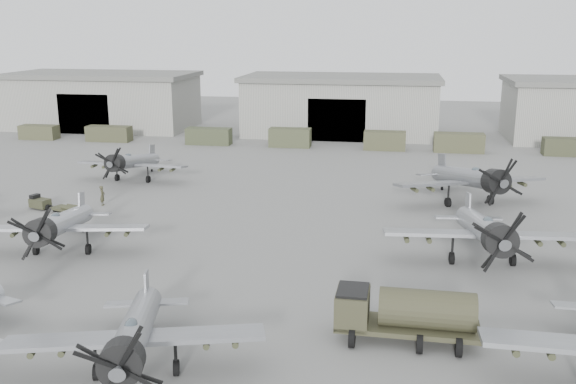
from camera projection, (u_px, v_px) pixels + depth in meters
name	position (u px, v px, depth m)	size (l,w,h in m)	color
ground	(246.00, 302.00, 37.94)	(220.00, 220.00, 0.00)	slate
hangar_left	(103.00, 100.00, 102.14)	(29.00, 14.80, 8.70)	#A3A298
hangar_center	(341.00, 105.00, 95.95)	(29.00, 14.80, 8.70)	#A3A298
support_truck_0	(39.00, 132.00, 92.30)	(5.38, 2.20, 2.00)	#47492F
support_truck_1	(109.00, 134.00, 90.54)	(6.26, 2.20, 2.15)	#41432B
support_truck_2	(209.00, 136.00, 88.14)	(6.17, 2.20, 2.26)	#3D432C
support_truck_3	(290.00, 138.00, 86.26)	(5.57, 2.20, 2.52)	#43472F
support_truck_4	(385.00, 141.00, 84.21)	(5.44, 2.20, 2.45)	#45462E
support_truck_5	(459.00, 143.00, 82.67)	(6.35, 2.20, 2.48)	#46472E
support_truck_6	(570.00, 147.00, 80.48)	(6.64, 2.20, 2.21)	#3B3E28
aircraft_near_1	(134.00, 335.00, 29.23)	(12.11, 10.90, 4.83)	gray
aircraft_mid_1	(59.00, 225.00, 45.24)	(12.38, 11.14, 4.91)	#A0A2A8
aircraft_mid_2	(485.00, 231.00, 43.19)	(13.64, 12.27, 5.43)	#909398
aircraft_far_0	(131.00, 162.00, 66.64)	(11.67, 10.50, 4.67)	gray
aircraft_far_1	(472.00, 179.00, 57.63)	(13.75, 12.43, 5.57)	gray
fuel_tanker	(406.00, 311.00, 32.93)	(7.43, 3.30, 2.85)	#3B3A26
tug_trailer	(51.00, 206.00, 56.52)	(6.48, 3.12, 1.29)	#373825
ground_crew	(102.00, 196.00, 58.20)	(0.66, 0.44, 1.82)	#41402A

